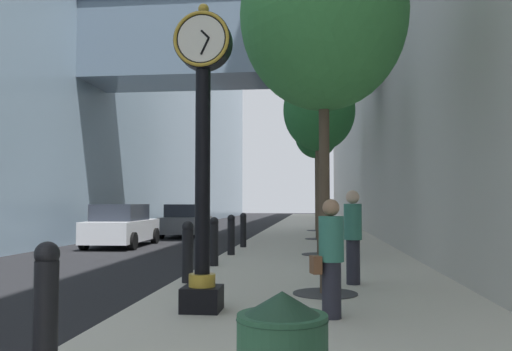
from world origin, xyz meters
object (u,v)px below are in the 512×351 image
street_tree_mid_far (317,119)px  street_tree_far (316,134)px  car_white_near (122,226)px  bollard_fourth (214,240)px  pedestrian_by_clock (353,234)px  bollard_third (188,250)px  bollard_fifth (231,234)px  bollard_sixth (243,229)px  pedestrian_walking (331,256)px  bollard_nearest (46,304)px  street_tree_mid_near (319,111)px  car_grey_mid (186,221)px  street_clock (203,140)px  street_tree_near (323,16)px

street_tree_mid_far → street_tree_far: 6.74m
street_tree_mid_far → car_white_near: size_ratio=1.44×
bollard_fourth → street_tree_far: size_ratio=0.18×
pedestrian_by_clock → car_white_near: bearing=130.9°
bollard_third → bollard_fifth: size_ratio=1.00×
bollard_sixth → pedestrian_walking: (2.67, -11.02, 0.21)m
bollard_nearest → bollard_third: size_ratio=1.00×
street_tree_mid_near → bollard_sixth: bearing=137.6°
pedestrian_by_clock → car_grey_mid: 16.76m
street_tree_mid_near → bollard_fourth: bearing=-131.0°
bollard_nearest → bollard_sixth: (0.00, 13.60, 0.00)m
bollard_fourth → street_tree_mid_near: size_ratio=0.21×
car_white_near → street_tree_mid_near: bearing=-26.4°
street_clock → car_white_near: (-5.75, 12.09, -1.81)m
bollard_third → street_tree_mid_near: street_tree_mid_near is taller
bollard_sixth → street_tree_far: 12.32m
street_clock → street_tree_near: bearing=42.0°
bollard_fifth → bollard_fourth: bearing=-90.0°
street_tree_near → pedestrian_walking: (0.04, -1.88, -3.98)m
pedestrian_by_clock → car_grey_mid: bearing=114.7°
street_clock → bollard_sixth: size_ratio=3.75×
bollard_nearest → pedestrian_by_clock: 6.43m
bollard_fourth → bollard_sixth: bearing=90.0°
bollard_fifth → street_tree_mid_near: size_ratio=0.21×
bollard_third → street_tree_near: 5.05m
street_tree_mid_near → street_tree_mid_far: 6.79m
bollard_fourth → pedestrian_by_clock: size_ratio=0.67×
bollard_nearest → street_tree_mid_near: 12.08m
car_white_near → car_grey_mid: bearing=79.4°
bollard_sixth → street_clock: bearing=-85.5°
bollard_sixth → bollard_nearest: bearing=-90.0°
street_tree_mid_near → car_white_near: 9.18m
bollard_sixth → pedestrian_walking: size_ratio=0.75×
bollard_nearest → car_white_near: bearing=108.2°
street_tree_mid_near → street_tree_far: street_tree_far is taller
bollard_nearest → pedestrian_walking: pedestrian_walking is taller
street_clock → street_tree_mid_near: street_tree_mid_near is taller
car_white_near → bollard_third: bearing=-62.7°
bollard_nearest → car_white_near: car_white_near is taller
bollard_fifth → street_tree_near: 8.11m
bollard_nearest → street_tree_far: bearing=83.9°
street_clock → pedestrian_by_clock: (2.35, 2.73, -1.51)m
pedestrian_walking → bollard_fourth: bearing=115.6°
street_tree_far → pedestrian_by_clock: street_tree_far is taller
street_clock → street_tree_far: bearing=85.3°
street_clock → bollard_fifth: street_clock is taller
street_tree_mid_far → street_clock: bearing=-96.8°
car_grey_mid → bollard_fifth: bearing=-69.0°
bollard_third → bollard_nearest: bearing=-90.0°
street_tree_mid_near → car_white_near: (-7.54, 3.75, -3.67)m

